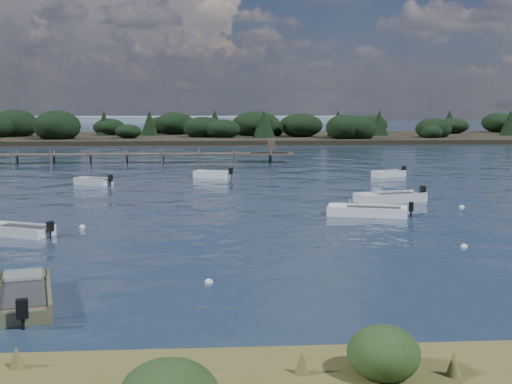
{
  "coord_description": "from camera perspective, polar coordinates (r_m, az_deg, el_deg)",
  "views": [
    {
      "loc": [
        -2.96,
        -28.19,
        6.72
      ],
      "look_at": [
        -0.13,
        14.0,
        1.0
      ],
      "focal_mm": 45.0,
      "sensor_mm": 36.0,
      "label": 1
    }
  ],
  "objects": [
    {
      "name": "buoy_a",
      "position": [
        24.78,
        -4.22,
        -8.05
      ],
      "size": [
        0.32,
        0.32,
        0.32
      ],
      "primitive_type": "sphere",
      "color": "silver",
      "rests_on": "ground"
    },
    {
      "name": "dinghy_near_olive",
      "position": [
        23.5,
        -19.93,
        -8.97
      ],
      "size": [
        2.96,
        5.25,
        1.26
      ],
      "color": "brown",
      "rests_on": "ground"
    },
    {
      "name": "dinghy_mid_white_a",
      "position": [
        40.09,
        9.83,
        -1.83
      ],
      "size": [
        5.25,
        3.09,
        1.21
      ],
      "color": "white",
      "rests_on": "ground"
    },
    {
      "name": "dinghy_mid_grey",
      "position": [
        35.86,
        -20.52,
        -3.36
      ],
      "size": [
        4.22,
        2.93,
        1.07
      ],
      "color": "silver",
      "rests_on": "ground"
    },
    {
      "name": "ground",
      "position": [
        88.49,
        -1.92,
        3.35
      ],
      "size": [
        400.0,
        400.0,
        0.0
      ],
      "primitive_type": "plane",
      "color": "#162233",
      "rests_on": "ground"
    },
    {
      "name": "buoy_c",
      "position": [
        36.93,
        -15.19,
        -3.05
      ],
      "size": [
        0.32,
        0.32,
        0.32
      ],
      "primitive_type": "sphere",
      "color": "silver",
      "rests_on": "ground"
    },
    {
      "name": "buoy_b",
      "position": [
        32.31,
        18.01,
        -4.68
      ],
      "size": [
        0.32,
        0.32,
        0.32
      ],
      "primitive_type": "sphere",
      "color": "silver",
      "rests_on": "ground"
    },
    {
      "name": "buoy_d",
      "position": [
        44.71,
        17.84,
        -1.31
      ],
      "size": [
        0.32,
        0.32,
        0.32
      ],
      "primitive_type": "sphere",
      "color": "silver",
      "rests_on": "ground"
    },
    {
      "name": "tender_far_grey",
      "position": [
        56.49,
        -14.26,
        0.8
      ],
      "size": [
        3.54,
        2.76,
        1.17
      ],
      "color": "silver",
      "rests_on": "ground"
    },
    {
      "name": "far_headland",
      "position": [
        131.29,
        8.5,
        5.55
      ],
      "size": [
        190.0,
        40.0,
        5.8
      ],
      "color": "black",
      "rests_on": "ground"
    },
    {
      "name": "tender_far_white",
      "position": [
        60.17,
        -3.93,
        1.45
      ],
      "size": [
        3.75,
        2.46,
        1.27
      ],
      "color": "white",
      "rests_on": "ground"
    },
    {
      "name": "jetty",
      "position": [
        78.67,
        -17.67,
        3.16
      ],
      "size": [
        64.5,
        3.2,
        3.4
      ],
      "color": "brown",
      "rests_on": "ground"
    },
    {
      "name": "tender_far_grey_b",
      "position": [
        61.96,
        11.72,
        1.48
      ],
      "size": [
        3.58,
        2.38,
        1.22
      ],
      "color": "silver",
      "rests_on": "ground"
    },
    {
      "name": "shore_lip",
      "position": [
        17.59,
        6.35,
        -14.8
      ],
      "size": [
        160.0,
        0.6,
        0.3
      ],
      "primitive_type": "cube",
      "color": "black",
      "rests_on": "ground"
    },
    {
      "name": "dinghy_mid_white_b",
      "position": [
        46.06,
        11.81,
        -0.63
      ],
      "size": [
        5.4,
        3.15,
        1.32
      ],
      "color": "silver",
      "rests_on": "ground"
    }
  ]
}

